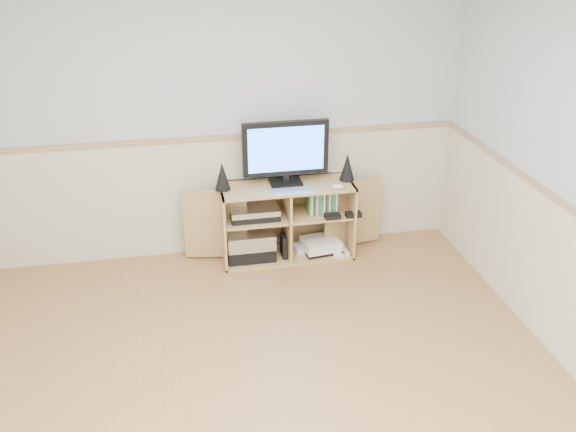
# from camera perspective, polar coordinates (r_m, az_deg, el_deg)

# --- Properties ---
(room) EXTENTS (4.04, 4.54, 2.54)m
(room) POSITION_cam_1_polar(r_m,az_deg,el_deg) (3.25, -3.44, -1.53)
(room) COLOR tan
(room) RESTS_ON ground
(media_cabinet) EXTENTS (1.72, 0.41, 0.65)m
(media_cabinet) POSITION_cam_1_polar(r_m,az_deg,el_deg) (5.44, -0.21, -0.16)
(media_cabinet) COLOR tan
(media_cabinet) RESTS_ON floor
(monitor) EXTENTS (0.70, 0.18, 0.53)m
(monitor) POSITION_cam_1_polar(r_m,az_deg,el_deg) (5.20, -0.22, 5.86)
(monitor) COLOR black
(monitor) RESTS_ON media_cabinet
(speaker_left) EXTENTS (0.12, 0.12, 0.23)m
(speaker_left) POSITION_cam_1_polar(r_m,az_deg,el_deg) (5.17, -5.86, 3.54)
(speaker_left) COLOR black
(speaker_left) RESTS_ON media_cabinet
(speaker_right) EXTENTS (0.13, 0.13, 0.23)m
(speaker_right) POSITION_cam_1_polar(r_m,az_deg,el_deg) (5.35, 5.29, 4.35)
(speaker_right) COLOR black
(speaker_right) RESTS_ON media_cabinet
(keyboard) EXTENTS (0.31, 0.14, 0.01)m
(keyboard) POSITION_cam_1_polar(r_m,az_deg,el_deg) (5.13, 0.30, 2.20)
(keyboard) COLOR white
(keyboard) RESTS_ON media_cabinet
(mouse) EXTENTS (0.11, 0.09, 0.04)m
(mouse) POSITION_cam_1_polar(r_m,az_deg,el_deg) (5.21, 4.43, 2.64)
(mouse) COLOR white
(mouse) RESTS_ON media_cabinet
(av_components) EXTENTS (0.50, 0.30, 0.47)m
(av_components) POSITION_cam_1_polar(r_m,az_deg,el_deg) (5.40, -3.20, -1.75)
(av_components) COLOR black
(av_components) RESTS_ON media_cabinet
(game_consoles) EXTENTS (0.46, 0.30, 0.11)m
(game_consoles) POSITION_cam_1_polar(r_m,az_deg,el_deg) (5.56, 2.79, -2.63)
(game_consoles) COLOR white
(game_consoles) RESTS_ON media_cabinet
(game_cases) EXTENTS (0.24, 0.13, 0.19)m
(game_cases) POSITION_cam_1_polar(r_m,az_deg,el_deg) (5.37, 3.02, 1.26)
(game_cases) COLOR #3F8C3F
(game_cases) RESTS_ON media_cabinet
(wall_outlet) EXTENTS (0.12, 0.03, 0.12)m
(wall_outlet) POSITION_cam_1_polar(r_m,az_deg,el_deg) (5.58, 4.48, 3.47)
(wall_outlet) COLOR white
(wall_outlet) RESTS_ON wall_back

